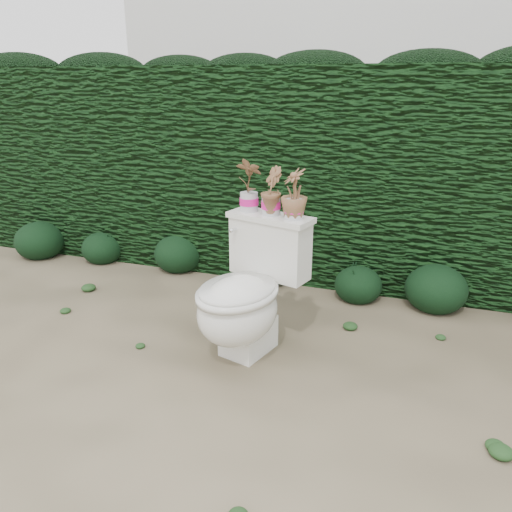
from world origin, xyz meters
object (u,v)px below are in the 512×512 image
(potted_plant_right, at_px, (294,195))
(toilet, at_px, (246,296))
(potted_plant_left, at_px, (249,186))
(potted_plant_center, at_px, (271,192))

(potted_plant_right, bearing_deg, toilet, -79.35)
(toilet, distance_m, potted_plant_left, 0.63)
(potted_plant_center, bearing_deg, potted_plant_right, -122.60)
(toilet, relative_size, potted_plant_left, 2.62)
(toilet, relative_size, potted_plant_right, 2.92)
(toilet, bearing_deg, potted_plant_left, 121.80)
(potted_plant_left, xyz_separation_m, potted_plant_right, (0.29, -0.08, -0.02))
(potted_plant_left, bearing_deg, potted_plant_center, 175.70)
(potted_plant_left, height_order, potted_plant_center, potted_plant_left)
(toilet, distance_m, potted_plant_right, 0.62)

